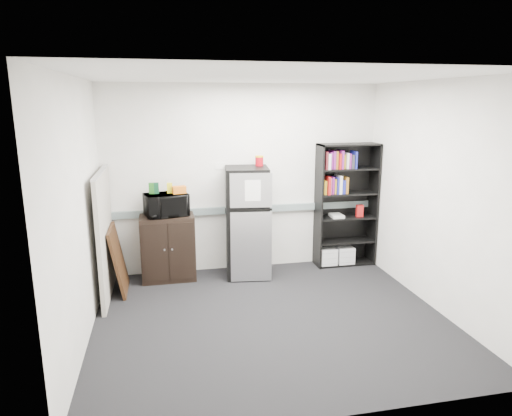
{
  "coord_description": "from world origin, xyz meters",
  "views": [
    {
      "loc": [
        -1.17,
        -4.7,
        2.45
      ],
      "look_at": [
        0.01,
        0.9,
        1.11
      ],
      "focal_mm": 32.0,
      "sensor_mm": 36.0,
      "label": 1
    }
  ],
  "objects_px": {
    "cubicle_partition": "(105,235)",
    "microwave": "(166,205)",
    "bookshelf": "(345,202)",
    "cabinet": "(168,247)",
    "refrigerator": "(247,222)"
  },
  "relations": [
    {
      "from": "cabinet",
      "to": "bookshelf",
      "type": "bearing_deg",
      "value": 1.43
    },
    {
      "from": "cubicle_partition",
      "to": "cabinet",
      "type": "distance_m",
      "value": 0.95
    },
    {
      "from": "cubicle_partition",
      "to": "microwave",
      "type": "height_order",
      "value": "cubicle_partition"
    },
    {
      "from": "bookshelf",
      "to": "cubicle_partition",
      "type": "height_order",
      "value": "bookshelf"
    },
    {
      "from": "cabinet",
      "to": "refrigerator",
      "type": "xyz_separation_m",
      "value": [
        1.11,
        -0.08,
        0.32
      ]
    },
    {
      "from": "cubicle_partition",
      "to": "refrigerator",
      "type": "relative_size",
      "value": 1.04
    },
    {
      "from": "cabinet",
      "to": "refrigerator",
      "type": "bearing_deg",
      "value": -4.12
    },
    {
      "from": "cubicle_partition",
      "to": "refrigerator",
      "type": "bearing_deg",
      "value": 10.24
    },
    {
      "from": "cubicle_partition",
      "to": "microwave",
      "type": "relative_size",
      "value": 2.91
    },
    {
      "from": "cabinet",
      "to": "refrigerator",
      "type": "height_order",
      "value": "refrigerator"
    },
    {
      "from": "cabinet",
      "to": "refrigerator",
      "type": "distance_m",
      "value": 1.16
    },
    {
      "from": "bookshelf",
      "to": "cabinet",
      "type": "distance_m",
      "value": 2.68
    },
    {
      "from": "bookshelf",
      "to": "refrigerator",
      "type": "xyz_separation_m",
      "value": [
        -1.52,
        -0.15,
        -0.19
      ]
    },
    {
      "from": "microwave",
      "to": "cubicle_partition",
      "type": "bearing_deg",
      "value": -167.02
    },
    {
      "from": "cabinet",
      "to": "microwave",
      "type": "height_order",
      "value": "microwave"
    }
  ]
}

